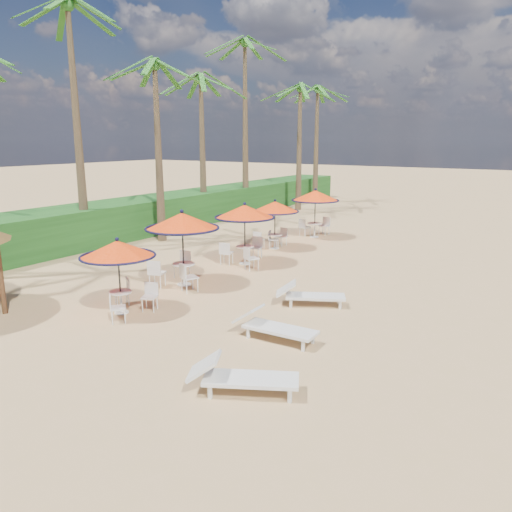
{
  "coord_description": "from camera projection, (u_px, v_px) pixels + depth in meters",
  "views": [
    {
      "loc": [
        5.97,
        -9.01,
        4.92
      ],
      "look_at": [
        -2.54,
        4.27,
        1.2
      ],
      "focal_mm": 35.0,
      "sensor_mm": 36.0,
      "label": 1
    }
  ],
  "objects": [
    {
      "name": "ground",
      "position": [
        249.0,
        355.0,
        11.65
      ],
      "size": [
        160.0,
        160.0,
        0.0
      ],
      "primitive_type": "plane",
      "color": "tan",
      "rests_on": "ground"
    },
    {
      "name": "scrub_hedge",
      "position": [
        155.0,
        213.0,
        27.54
      ],
      "size": [
        3.0,
        40.0,
        1.8
      ],
      "primitive_type": "cube",
      "color": "#194716",
      "rests_on": "ground"
    },
    {
      "name": "station_0",
      "position": [
        120.0,
        258.0,
        14.08
      ],
      "size": [
        2.14,
        2.14,
        2.23
      ],
      "color": "black",
      "rests_on": "ground"
    },
    {
      "name": "station_1",
      "position": [
        181.0,
        230.0,
        16.77
      ],
      "size": [
        2.51,
        2.51,
        2.62
      ],
      "color": "black",
      "rests_on": "ground"
    },
    {
      "name": "station_2",
      "position": [
        245.0,
        219.0,
        19.67
      ],
      "size": [
        2.39,
        2.46,
        2.49
      ],
      "color": "black",
      "rests_on": "ground"
    },
    {
      "name": "station_3",
      "position": [
        274.0,
        213.0,
        22.52
      ],
      "size": [
        2.18,
        2.18,
        2.27
      ],
      "color": "black",
      "rests_on": "ground"
    },
    {
      "name": "station_4",
      "position": [
        315.0,
        200.0,
        25.13
      ],
      "size": [
        2.39,
        2.39,
        2.5
      ],
      "color": "black",
      "rests_on": "ground"
    },
    {
      "name": "lounger_near",
      "position": [
        239.0,
        376.0,
        9.81
      ],
      "size": [
        2.26,
        1.61,
        0.78
      ],
      "rotation": [
        0.0,
        0.0,
        0.48
      ],
      "color": "silver",
      "rests_on": "ground"
    },
    {
      "name": "lounger_mid",
      "position": [
        272.0,
        325.0,
        12.48
      ],
      "size": [
        2.19,
        0.74,
        0.78
      ],
      "rotation": [
        0.0,
        0.0,
        0.03
      ],
      "color": "silver",
      "rests_on": "ground"
    },
    {
      "name": "lounger_far",
      "position": [
        308.0,
        294.0,
        15.02
      ],
      "size": [
        2.13,
        1.52,
        0.74
      ],
      "rotation": [
        0.0,
        0.0,
        0.48
      ],
      "color": "silver",
      "rests_on": "ground"
    },
    {
      "name": "palm_2",
      "position": [
        69.0,
        21.0,
        20.64
      ],
      "size": [
        5.0,
        5.0,
        10.56
      ],
      "color": "brown",
      "rests_on": "ground"
    },
    {
      "name": "palm_3",
      "position": [
        155.0,
        76.0,
        22.94
      ],
      "size": [
        5.0,
        5.0,
        8.5
      ],
      "color": "brown",
      "rests_on": "ground"
    },
    {
      "name": "palm_4",
      "position": [
        201.0,
        89.0,
        28.41
      ],
      "size": [
        5.0,
        5.0,
        8.45
      ],
      "color": "brown",
      "rests_on": "ground"
    },
    {
      "name": "palm_5",
      "position": [
        245.0,
        54.0,
        30.72
      ],
      "size": [
        5.0,
        5.0,
        10.92
      ],
      "color": "brown",
      "rests_on": "ground"
    },
    {
      "name": "palm_6",
      "position": [
        300.0,
        96.0,
        33.54
      ],
      "size": [
        5.0,
        5.0,
        8.48
      ],
      "color": "brown",
      "rests_on": "ground"
    },
    {
      "name": "palm_7",
      "position": [
        318.0,
        96.0,
        37.48
      ],
      "size": [
        5.0,
        5.0,
        8.79
      ],
      "color": "brown",
      "rests_on": "ground"
    }
  ]
}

